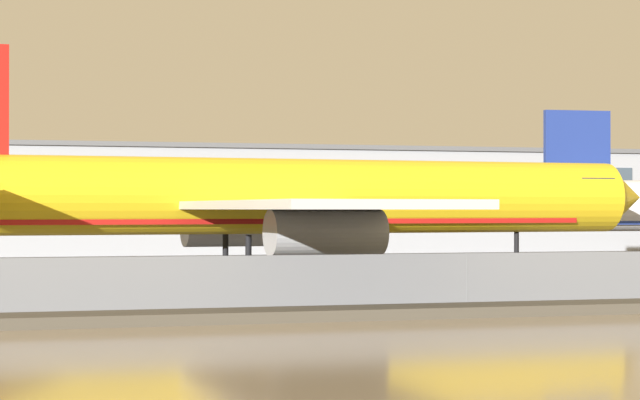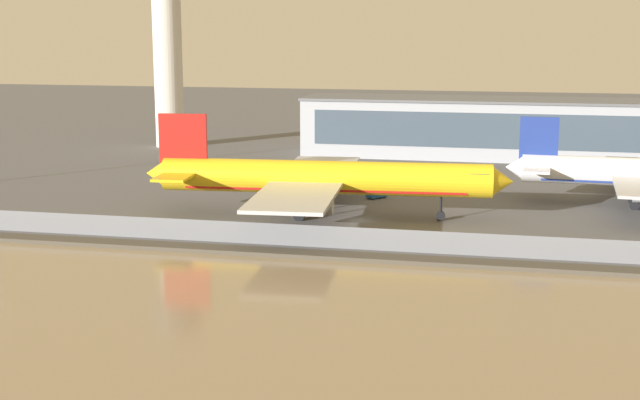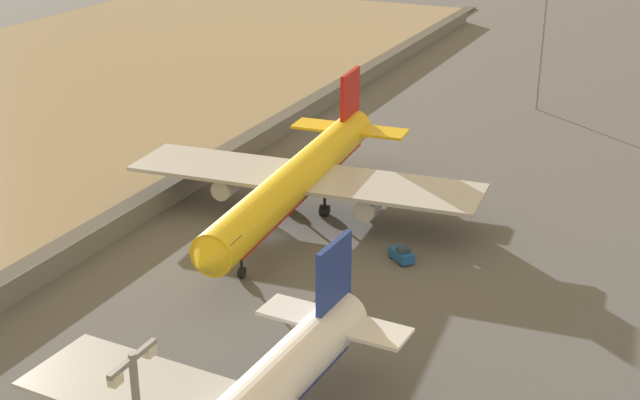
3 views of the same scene
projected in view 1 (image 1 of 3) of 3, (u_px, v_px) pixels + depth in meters
The scene contains 6 objects.
ground_plane at pixel (367, 288), 77.61m from camera, with size 500.00×500.00×0.00m, color #565659.
shoreline_seawall at pixel (505, 309), 57.92m from camera, with size 320.00×3.00×0.50m.
perimeter_fence at pixel (467, 280), 62.25m from camera, with size 280.00×0.10×2.70m.
cargo_jet_yellow at pixel (274, 199), 77.02m from camera, with size 52.01×45.03×14.44m.
baggage_tug at pixel (300, 264), 93.57m from camera, with size 3.26×3.49×1.80m.
terminal_building at pixel (326, 200), 144.38m from camera, with size 77.30×15.93×12.00m.
Camera 1 is at (-24.32, -73.80, 4.91)m, focal length 70.00 mm.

